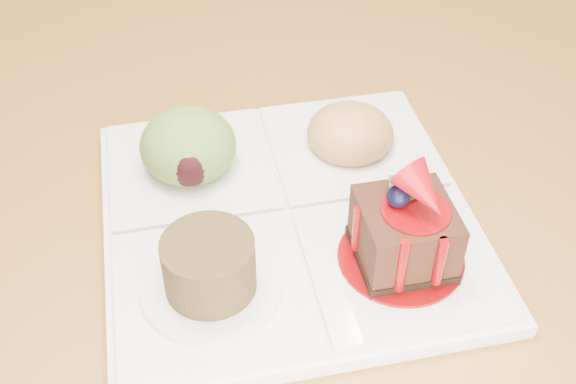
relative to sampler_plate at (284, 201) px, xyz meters
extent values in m
plane|color=#5A2E19|center=(0.08, 0.71, -0.77)|extent=(6.00, 6.00, 0.00)
cylinder|color=black|center=(0.64, 0.56, -0.57)|extent=(0.03, 0.03, 0.41)
cylinder|color=black|center=(0.66, 0.91, -0.57)|extent=(0.03, 0.03, 0.41)
cube|color=silver|center=(0.00, 0.00, -0.02)|extent=(0.30, 0.30, 0.01)
cube|color=silver|center=(0.07, -0.07, -0.01)|extent=(0.14, 0.14, 0.01)
cube|color=silver|center=(-0.06, -0.08, -0.01)|extent=(0.14, 0.14, 0.01)
cube|color=silver|center=(-0.07, 0.06, -0.01)|extent=(0.14, 0.14, 0.01)
cube|color=silver|center=(0.07, 0.07, -0.01)|extent=(0.14, 0.14, 0.01)
cylinder|color=#710406|center=(0.07, -0.07, 0.00)|extent=(0.09, 0.09, 0.00)
cube|color=black|center=(0.07, -0.07, 0.00)|extent=(0.07, 0.07, 0.01)
cube|color=#32190D|center=(0.07, -0.07, 0.03)|extent=(0.07, 0.07, 0.04)
cylinder|color=#710406|center=(0.07, -0.07, 0.05)|extent=(0.05, 0.05, 0.00)
sphere|color=black|center=(0.07, -0.07, 0.05)|extent=(0.02, 0.02, 0.02)
cone|color=#A60A11|center=(0.08, -0.08, 0.07)|extent=(0.05, 0.05, 0.04)
cube|color=#134E13|center=(0.08, -0.06, 0.05)|extent=(0.02, 0.02, 0.01)
cube|color=#134E13|center=(0.07, -0.05, 0.05)|extent=(0.01, 0.02, 0.01)
cylinder|color=#710406|center=(0.06, -0.10, 0.03)|extent=(0.01, 0.01, 0.05)
cylinder|color=#710406|center=(0.09, -0.10, 0.03)|extent=(0.01, 0.01, 0.04)
cylinder|color=#710406|center=(0.04, -0.06, 0.03)|extent=(0.01, 0.01, 0.04)
cylinder|color=silver|center=(-0.06, -0.08, 0.00)|extent=(0.10, 0.10, 0.00)
cylinder|color=#4F2716|center=(-0.06, -0.08, 0.02)|extent=(0.06, 0.06, 0.04)
cylinder|color=#4C2A10|center=(-0.06, -0.08, 0.04)|extent=(0.05, 0.05, 0.00)
ellipsoid|color=#557A31|center=(-0.07, 0.06, 0.02)|extent=(0.08, 0.08, 0.06)
ellipsoid|color=black|center=(-0.07, 0.03, 0.02)|extent=(0.04, 0.03, 0.04)
ellipsoid|color=#B78742|center=(0.07, 0.07, 0.01)|extent=(0.07, 0.07, 0.04)
cube|color=#BA560D|center=(0.09, 0.07, 0.01)|extent=(0.02, 0.02, 0.02)
cube|color=#527719|center=(0.07, 0.08, 0.01)|extent=(0.02, 0.02, 0.02)
cube|color=#BA560D|center=(0.06, 0.09, 0.01)|extent=(0.02, 0.02, 0.02)
cube|color=#527719|center=(0.05, 0.07, 0.01)|extent=(0.02, 0.02, 0.02)
cube|color=#BA560D|center=(0.05, 0.06, 0.01)|extent=(0.02, 0.02, 0.02)
cube|color=#527719|center=(0.06, 0.05, 0.01)|extent=(0.02, 0.02, 0.01)
cube|color=#BA560D|center=(0.07, 0.05, 0.01)|extent=(0.02, 0.02, 0.02)
cube|color=#527719|center=(0.08, 0.06, 0.01)|extent=(0.02, 0.02, 0.02)
camera|label=1|loc=(-0.06, -0.41, 0.38)|focal=45.00mm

